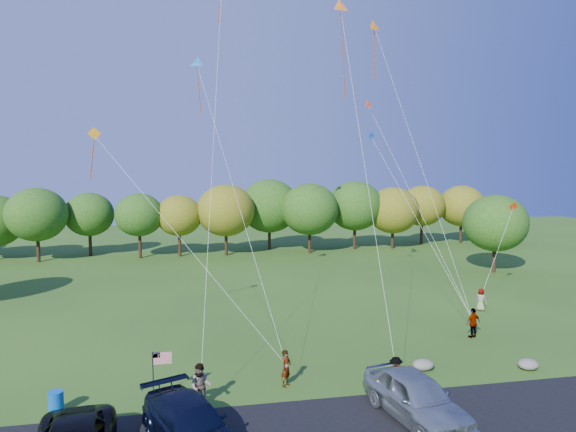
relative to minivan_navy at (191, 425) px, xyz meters
name	(u,v)px	position (x,y,z in m)	size (l,w,h in m)	color
ground	(295,392)	(4.60, 3.84, -0.87)	(140.00, 140.00, 0.00)	#2C5317
treeline	(239,214)	(5.70, 40.37, 3.79)	(75.47, 27.57, 8.33)	#372514
minivan_navy	(191,425)	(0.00, 0.00, 0.00)	(2.27, 5.59, 1.62)	black
minivan_silver	(416,397)	(8.79, 0.34, 0.12)	(2.19, 5.45, 1.86)	#9BA2A5
flyer_a	(286,368)	(4.33, 4.52, -0.02)	(0.62, 0.41, 1.70)	#4C4C59
flyer_b	(201,386)	(0.42, 3.10, 0.07)	(0.92, 0.71, 1.89)	#4C4C59
flyer_c	(396,374)	(9.07, 3.04, -0.08)	(1.03, 0.59, 1.59)	#4C4C59
flyer_d	(473,323)	(16.45, 9.03, 0.02)	(1.04, 0.43, 1.77)	#4C4C59
flyer_e	(481,300)	(20.05, 14.10, -0.07)	(0.78, 0.51, 1.60)	#4C4C59
trash_barrel	(56,402)	(-5.43, 3.76, -0.42)	(0.61, 0.61, 0.91)	#0B53AF
flag_assembly	(158,365)	(-1.33, 4.04, 0.76)	(0.82, 0.53, 2.21)	black
boulder_near	(423,365)	(11.36, 5.04, -0.60)	(1.07, 0.84, 0.54)	gray
boulder_far	(528,364)	(16.54, 4.11, -0.60)	(1.02, 0.85, 0.53)	gray
kites_aloft	(306,34)	(8.28, 17.80, 18.37)	(28.88, 12.11, 18.92)	orange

